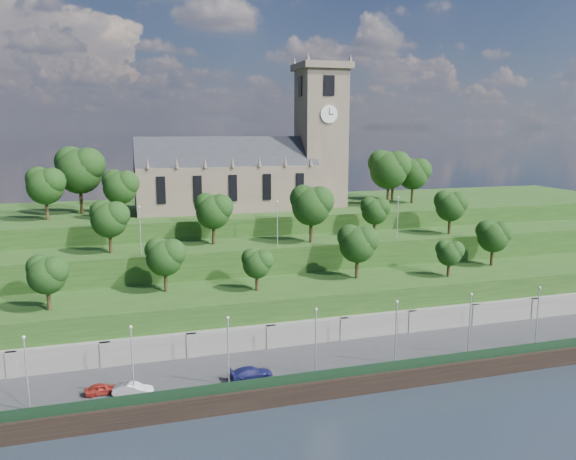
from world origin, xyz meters
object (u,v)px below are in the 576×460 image
object	(u,v)px
car_left	(101,389)
car_right	(251,373)
church	(252,167)
car_middle	(133,389)

from	to	relation	value
car_left	car_right	world-z (taller)	car_right
car_left	car_right	distance (m)	15.93
church	car_left	size ratio (longest dim) A/B	11.35
car_middle	car_right	size ratio (longest dim) A/B	0.84
car_left	car_right	size ratio (longest dim) A/B	0.70
church	car_middle	distance (m)	52.69
car_middle	car_right	distance (m)	12.72
church	car_left	distance (m)	53.19
car_middle	church	bearing A→B (deg)	-9.34
car_left	car_middle	bearing A→B (deg)	-115.90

